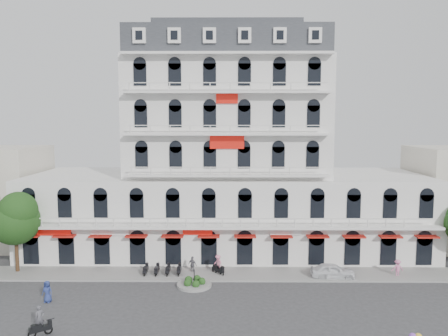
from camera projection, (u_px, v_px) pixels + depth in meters
ground at (227, 315)px, 34.15m from camera, size 120.00×120.00×0.00m
sidewalk at (227, 274)px, 43.09m from camera, size 53.00×4.00×0.16m
main_building at (227, 166)px, 50.99m from camera, size 45.00×15.00×25.80m
traffic_island at (194, 283)px, 40.11m from camera, size 3.20×3.20×1.60m
parked_scooter_row at (162, 275)px, 42.95m from camera, size 4.40×1.80×1.10m
tree_west_inner at (15, 217)px, 43.14m from camera, size 4.76×4.76×8.25m
parked_car at (333, 271)px, 42.13m from camera, size 4.30×1.91×1.44m
rider_west at (40, 322)px, 30.68m from camera, size 1.46×1.15×2.25m
rider_center at (218, 264)px, 42.92m from camera, size 1.28×1.34×2.08m
pedestrian_left at (47, 292)px, 36.47m from camera, size 0.99×0.73×1.84m
pedestrian_mid at (193, 265)px, 43.53m from camera, size 1.06×0.89×1.69m
pedestrian_right at (397, 268)px, 42.44m from camera, size 1.12×0.64×1.73m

